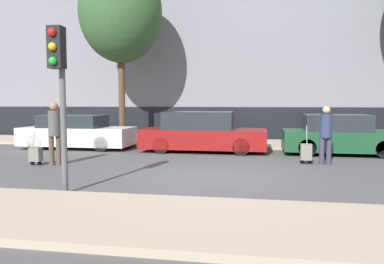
% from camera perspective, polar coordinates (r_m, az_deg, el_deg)
% --- Properties ---
extents(ground_plane, '(80.00, 80.00, 0.00)m').
position_cam_1_polar(ground_plane, '(9.35, 2.89, -6.74)').
color(ground_plane, '#4C4C4F').
extents(sidewalk_near, '(28.00, 2.50, 0.12)m').
position_cam_1_polar(sidewalk_near, '(5.75, -1.85, -13.39)').
color(sidewalk_near, tan).
rests_on(sidewalk_near, ground_plane).
extents(sidewalk_far, '(28.00, 3.00, 0.12)m').
position_cam_1_polar(sidewalk_far, '(16.24, 5.94, -1.74)').
color(sidewalk_far, tan).
rests_on(sidewalk_far, ground_plane).
extents(building_facade, '(28.00, 3.09, 9.14)m').
position_cam_1_polar(building_facade, '(20.04, 6.81, 12.34)').
color(building_facade, slate).
rests_on(building_facade, ground_plane).
extents(parked_car_0, '(4.35, 1.77, 1.32)m').
position_cam_1_polar(parked_car_0, '(15.54, -17.18, -0.10)').
color(parked_car_0, silver).
rests_on(parked_car_0, ground_plane).
extents(parked_car_1, '(4.58, 1.82, 1.49)m').
position_cam_1_polar(parked_car_1, '(13.91, 1.58, -0.17)').
color(parked_car_1, maroon).
rests_on(parked_car_1, ground_plane).
extents(parked_car_2, '(3.92, 1.85, 1.40)m').
position_cam_1_polar(parked_car_2, '(14.16, 21.47, -0.53)').
color(parked_car_2, '#194728').
rests_on(parked_car_2, ground_plane).
extents(pedestrian_left, '(0.34, 0.34, 1.83)m').
position_cam_1_polar(pedestrian_left, '(11.57, -20.22, 0.40)').
color(pedestrian_left, '#4C4233').
rests_on(pedestrian_left, ground_plane).
extents(trolley_left, '(0.34, 0.29, 1.07)m').
position_cam_1_polar(trolley_left, '(11.79, -22.72, -3.16)').
color(trolley_left, slate).
rests_on(trolley_left, ground_plane).
extents(pedestrian_right, '(0.35, 0.34, 1.72)m').
position_cam_1_polar(pedestrian_right, '(11.66, 19.73, 0.08)').
color(pedestrian_right, '#383347').
rests_on(pedestrian_right, ground_plane).
extents(trolley_right, '(0.34, 0.29, 1.14)m').
position_cam_1_polar(trolley_right, '(11.61, 16.99, -2.94)').
color(trolley_right, slate).
rests_on(trolley_right, ground_plane).
extents(traffic_light, '(0.28, 0.47, 3.27)m').
position_cam_1_polar(traffic_light, '(7.75, -19.60, 8.11)').
color(traffic_light, '#515154').
rests_on(traffic_light, ground_plane).
extents(bare_tree_near_crossing, '(3.58, 3.58, 7.80)m').
position_cam_1_polar(bare_tree_near_crossing, '(17.21, -10.83, 17.50)').
color(bare_tree_near_crossing, '#4C3826').
rests_on(bare_tree_near_crossing, sidewalk_far).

